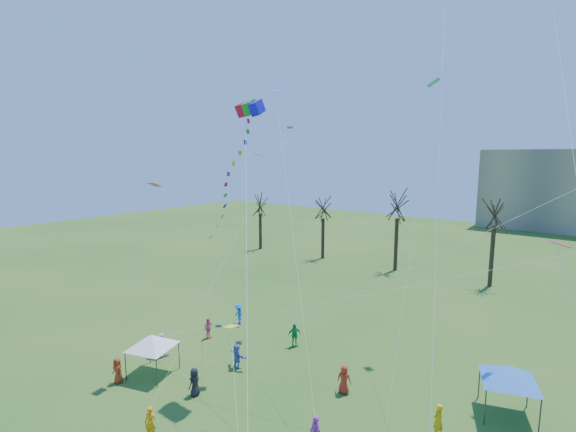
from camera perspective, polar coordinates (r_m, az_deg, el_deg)
The scene contains 6 objects.
bare_tree_row at distance 46.77m, azimuth 30.82°, elevation -0.92°, with size 67.53×8.54×11.17m.
big_box_kite at distance 23.20m, azimuth -7.80°, elevation 4.70°, with size 5.46×5.76×19.30m.
canopy_tent_white at distance 27.73m, azimuth -18.77°, elevation -16.48°, with size 3.34×3.34×2.64m.
canopy_tent_blue at distance 25.51m, azimuth 28.98°, elevation -19.01°, with size 3.58×3.58×2.84m.
festival_crowd at distance 23.22m, azimuth 1.13°, elevation -25.22°, with size 26.02×13.46×1.82m.
small_kites_aloft at distance 22.72m, azimuth 11.98°, elevation 7.23°, with size 26.46×19.56×34.36m.
Camera 1 is at (10.59, -9.49, 13.74)m, focal length 25.00 mm.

